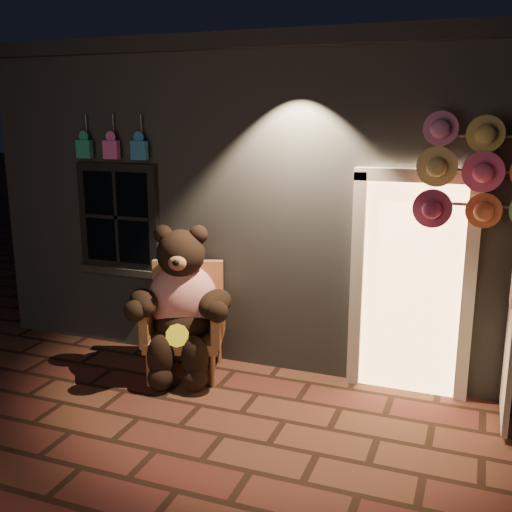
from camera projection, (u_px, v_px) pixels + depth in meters
The scene contains 5 objects.
ground at pixel (223, 435), 5.13m from camera, with size 60.00×60.00×0.00m, color #512E1F.
shop_building at pixel (337, 183), 8.35m from camera, with size 7.30×5.95×3.51m.
wicker_armchair at pixel (186, 319), 6.30m from camera, with size 0.96×0.92×1.15m.
teddy_bear at pixel (181, 304), 6.11m from camera, with size 1.10×1.02×1.59m.
hat_rack at pixel (503, 172), 5.07m from camera, with size 1.54×0.22×2.72m.
Camera 1 is at (1.91, -4.23, 2.68)m, focal length 42.00 mm.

